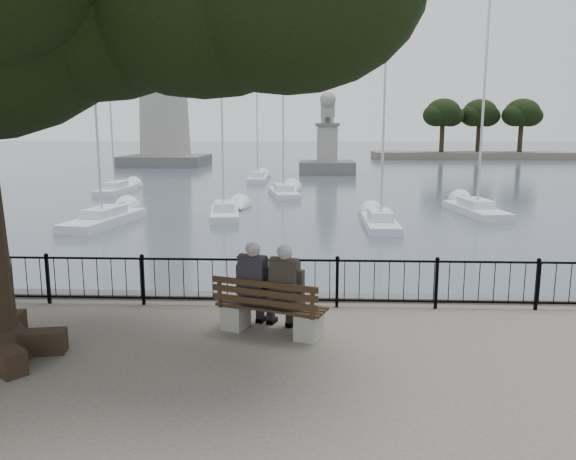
# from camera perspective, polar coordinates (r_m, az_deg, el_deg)

# --- Properties ---
(harbor) EXTENTS (260.00, 260.00, 1.20)m
(harbor) POSITION_cam_1_polar(r_m,az_deg,el_deg) (12.27, 0.10, -9.27)
(harbor) COLOR #4B4B49
(harbor) RESTS_ON ground
(railing) EXTENTS (22.06, 0.06, 1.00)m
(railing) POSITION_cam_1_polar(r_m,az_deg,el_deg) (11.48, -0.00, -5.12)
(railing) COLOR black
(railing) RESTS_ON ground
(bench) EXTENTS (2.06, 1.23, 1.04)m
(bench) POSITION_cam_1_polar(r_m,az_deg,el_deg) (10.06, -1.83, -8.54)
(bench) COLOR gray
(bench) RESTS_ON ground
(person_left) EXTENTS (0.67, 0.90, 1.65)m
(person_left) POSITION_cam_1_polar(r_m,az_deg,el_deg) (10.16, -3.17, -6.01)
(person_left) COLOR black
(person_left) RESTS_ON ground
(person_right) EXTENTS (0.67, 0.90, 1.65)m
(person_right) POSITION_cam_1_polar(r_m,az_deg,el_deg) (9.92, -0.00, -6.39)
(person_right) COLOR black
(person_right) RESTS_ON ground
(lighthouse) EXTENTS (9.99, 9.99, 30.56)m
(lighthouse) POSITION_cam_1_polar(r_m,az_deg,el_deg) (73.40, -12.66, 16.48)
(lighthouse) COLOR #4B4B49
(lighthouse) RESTS_ON ground
(lion_monument) EXTENTS (5.63, 5.63, 8.40)m
(lion_monument) POSITION_cam_1_polar(r_m,az_deg,el_deg) (58.57, 3.98, 7.76)
(lion_monument) COLOR #4B4B49
(lion_monument) RESTS_ON ground
(sailboat_a) EXTENTS (2.51, 6.20, 11.43)m
(sailboat_a) POSITION_cam_1_polar(r_m,az_deg,el_deg) (28.66, -18.14, 1.14)
(sailboat_a) COLOR silver
(sailboat_a) RESTS_ON ground
(sailboat_b) EXTENTS (2.15, 5.24, 11.00)m
(sailboat_b) POSITION_cam_1_polar(r_m,az_deg,el_deg) (29.81, -6.46, 1.95)
(sailboat_b) COLOR silver
(sailboat_b) RESTS_ON ground
(sailboat_c) EXTENTS (1.45, 5.11, 9.59)m
(sailboat_c) POSITION_cam_1_polar(r_m,az_deg,el_deg) (26.84, 9.33, 0.89)
(sailboat_c) COLOR silver
(sailboat_c) RESTS_ON ground
(sailboat_d) EXTENTS (2.33, 6.07, 11.24)m
(sailboat_d) POSITION_cam_1_polar(r_m,az_deg,el_deg) (32.19, 18.50, 2.07)
(sailboat_d) COLOR silver
(sailboat_d) RESTS_ON ground
(sailboat_e) EXTENTS (1.58, 5.46, 12.81)m
(sailboat_e) POSITION_cam_1_polar(r_m,az_deg,el_deg) (42.74, -17.06, 4.12)
(sailboat_e) COLOR silver
(sailboat_e) RESTS_ON ground
(sailboat_f) EXTENTS (2.58, 5.85, 11.19)m
(sailboat_f) POSITION_cam_1_polar(r_m,az_deg,el_deg) (38.88, -0.46, 3.93)
(sailboat_f) COLOR silver
(sailboat_f) RESTS_ON ground
(sailboat_h) EXTENTS (1.71, 5.63, 13.38)m
(sailboat_h) POSITION_cam_1_polar(r_m,az_deg,el_deg) (50.20, -3.08, 5.41)
(sailboat_h) COLOR silver
(sailboat_h) RESTS_ON ground
(far_shore) EXTENTS (30.00, 8.60, 9.18)m
(far_shore) POSITION_cam_1_polar(r_m,az_deg,el_deg) (91.52, 18.61, 9.34)
(far_shore) COLOR #544E42
(far_shore) RESTS_ON ground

